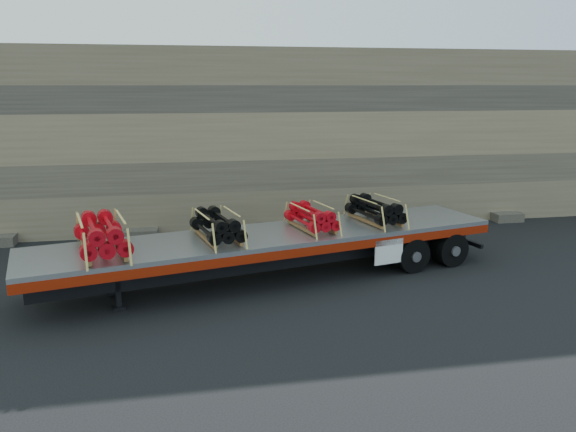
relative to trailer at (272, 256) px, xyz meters
name	(u,v)px	position (x,y,z in m)	size (l,w,h in m)	color
ground	(234,274)	(-1.10, 0.59, -0.69)	(120.00, 120.00, 0.00)	black
rock_wall	(217,139)	(-1.10, 7.09, 2.81)	(44.00, 3.00, 7.00)	#7A6B54
trailer	(272,256)	(0.00, 0.00, 0.00)	(13.88, 2.67, 1.39)	#A3A5AA
bundle_front	(102,236)	(-4.60, -1.07, 1.13)	(1.22, 2.44, 0.87)	red
bundle_midfront	(217,227)	(-1.60, -0.37, 1.06)	(1.04, 2.09, 0.74)	black
bundle_midrear	(311,218)	(1.25, 0.29, 1.03)	(0.96, 1.92, 0.68)	red
bundle_rear	(375,211)	(3.43, 0.79, 1.06)	(1.03, 2.05, 0.73)	black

